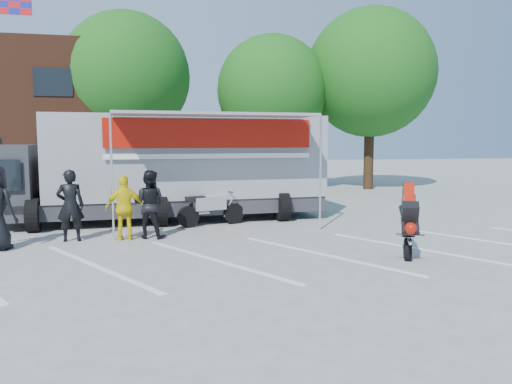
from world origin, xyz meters
name	(u,v)px	position (x,y,z in m)	size (l,w,h in m)	color
ground	(213,273)	(0.00, 0.00, 0.00)	(100.00, 100.00, 0.00)	#A3A39D
parking_bay_lines	(207,261)	(0.00, 1.00, 0.01)	(18.00, 5.00, 0.01)	white
tree_left	(126,76)	(-2.00, 16.00, 5.57)	(6.12, 6.12, 8.64)	#382314
tree_mid	(272,91)	(5.00, 15.00, 4.94)	(5.44, 5.44, 7.68)	#382314
tree_right	(371,73)	(10.00, 14.50, 5.88)	(6.46, 6.46, 9.12)	#382314
transporter_truck	(174,220)	(-0.38, 6.50, 0.00)	(10.28, 4.95, 3.27)	gray
parked_motorcycle	(212,226)	(0.67, 5.28, 0.00)	(0.71, 2.12, 1.11)	#B9B9BE
stunt_bike_rider	(405,254)	(4.39, 0.67, 0.00)	(0.72, 1.52, 1.79)	black
spectator_leather_b	(70,205)	(-3.06, 3.79, 0.90)	(0.66, 0.43, 1.80)	black
spectator_leather_c	(149,204)	(-1.13, 3.78, 0.88)	(0.85, 0.66, 1.76)	black
spectator_hivis	(125,208)	(-1.73, 3.64, 0.82)	(0.96, 0.40, 1.64)	yellow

